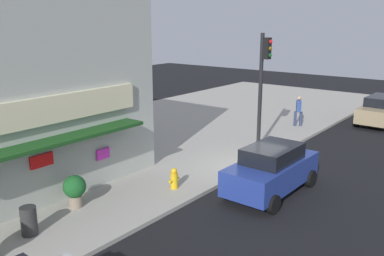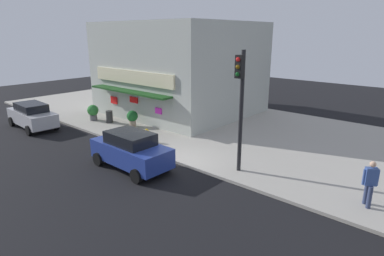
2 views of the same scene
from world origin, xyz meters
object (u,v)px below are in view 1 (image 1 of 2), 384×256
Objects in this scene: traffic_light at (263,76)px; potted_plant_by_doorway at (75,189)px; trash_can at (29,221)px; parked_car_blue at (272,169)px; pedestrian at (298,110)px; parked_car_tan at (381,110)px; fire_hydrant at (174,179)px.

traffic_light reaches higher than potted_plant_by_doorway.
parked_car_blue reaches higher than trash_can.
pedestrian is at bearing 18.88° from parked_car_blue.
traffic_light is 4.98× the size of potted_plant_by_doorway.
potted_plant_by_doorway is 0.24× the size of parked_car_tan.
parked_car_blue is at bearing -161.12° from pedestrian.
parked_car_blue is at bearing -146.44° from traffic_light.
potted_plant_by_doorway is at bearing 166.19° from parked_car_tan.
pedestrian reaches higher than fire_hydrant.
traffic_light is 5.84m from pedestrian.
traffic_light is at bearing -0.42° from fire_hydrant.
parked_car_tan is 1.09× the size of parked_car_blue.
trash_can is 0.49× the size of pedestrian.
pedestrian is 14.73m from potted_plant_by_doorway.
traffic_light reaches higher than trash_can.
pedestrian is at bearing 5.05° from traffic_light.
pedestrian is (11.51, 0.42, 0.58)m from fire_hydrant.
trash_can is at bearing 177.88° from pedestrian.
traffic_light is at bearing -9.42° from potted_plant_by_doorway.
trash_can is (-11.36, 1.08, -3.02)m from traffic_light.
fire_hydrant is 0.92× the size of trash_can.
traffic_light is at bearing -5.43° from trash_can.
potted_plant_by_doorway is at bearing 170.58° from traffic_light.
parked_car_blue reaches higher than potted_plant_by_doorway.
pedestrian is (5.26, 0.46, -2.49)m from traffic_light.
parked_car_tan reaches higher than trash_can.
pedestrian is 5.28m from parked_car_tan.
pedestrian is (16.62, -0.61, 0.53)m from trash_can.
trash_can is at bearing 168.57° from fire_hydrant.
fire_hydrant is at bearing -177.91° from pedestrian.
traffic_light reaches higher than pedestrian.
potted_plant_by_doorway reaches higher than trash_can.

